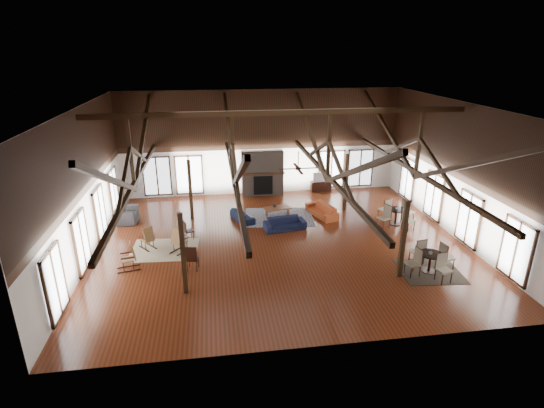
{
  "coord_description": "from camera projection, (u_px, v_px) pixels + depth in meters",
  "views": [
    {
      "loc": [
        -2.83,
        -16.86,
        8.28
      ],
      "look_at": [
        -0.25,
        1.0,
        1.5
      ],
      "focal_mm": 28.0,
      "sensor_mm": 36.0,
      "label": 1
    }
  ],
  "objects": [
    {
      "name": "sofa_navy_front",
      "position": [
        285.0,
        224.0,
        20.22
      ],
      "size": [
        2.07,
        1.06,
        0.58
      ],
      "primitive_type": "imported",
      "rotation": [
        0.0,
        0.0,
        0.15
      ],
      "color": "#121833",
      "rests_on": "floor"
    },
    {
      "name": "armchair",
      "position": [
        126.0,
        215.0,
        20.96
      ],
      "size": [
        1.21,
        1.08,
        0.75
      ],
      "primitive_type": "imported",
      "rotation": [
        0.0,
        0.0,
        1.51
      ],
      "color": "#2F3032",
      "rests_on": "floor"
    },
    {
      "name": "ceiling",
      "position": [
        282.0,
        106.0,
        16.8
      ],
      "size": [
        16.0,
        14.0,
        0.02
      ],
      "primitive_type": "cube",
      "color": "black",
      "rests_on": "wall_back"
    },
    {
      "name": "roof_truss",
      "position": [
        282.0,
        155.0,
        17.5
      ],
      "size": [
        15.6,
        14.07,
        3.14
      ],
      "color": "#30200D",
      "rests_on": "wall_back"
    },
    {
      "name": "sofa_navy_left",
      "position": [
        242.0,
        216.0,
        21.27
      ],
      "size": [
        1.83,
        1.2,
        0.5
      ],
      "primitive_type": "imported",
      "rotation": [
        0.0,
        0.0,
        1.91
      ],
      "color": "black",
      "rests_on": "floor"
    },
    {
      "name": "wall_left",
      "position": [
        82.0,
        187.0,
        16.79
      ],
      "size": [
        0.02,
        14.0,
        6.0
      ],
      "primitive_type": "cube",
      "color": "white",
      "rests_on": "floor"
    },
    {
      "name": "sofa_orange",
      "position": [
        322.0,
        210.0,
        21.84
      ],
      "size": [
        2.2,
        1.39,
        0.6
      ],
      "primitive_type": "imported",
      "rotation": [
        0.0,
        0.0,
        -1.26
      ],
      "color": "#B24A22",
      "rests_on": "floor"
    },
    {
      "name": "floor",
      "position": [
        281.0,
        243.0,
        18.91
      ],
      "size": [
        16.0,
        16.0,
        0.0
      ],
      "primitive_type": "plane",
      "color": "maroon",
      "rests_on": "ground"
    },
    {
      "name": "rocking_chair_a",
      "position": [
        148.0,
        239.0,
        18.21
      ],
      "size": [
        0.82,
        0.88,
        1.02
      ],
      "rotation": [
        0.0,
        0.0,
        0.66
      ],
      "color": "brown",
      "rests_on": "floor"
    },
    {
      "name": "rug_dark",
      "position": [
        430.0,
        271.0,
        16.55
      ],
      "size": [
        2.47,
        2.28,
        0.01
      ],
      "primitive_type": "cube",
      "rotation": [
        0.0,
        0.0,
        -0.09
      ],
      "color": "black",
      "rests_on": "floor"
    },
    {
      "name": "rocking_chair_c",
      "position": [
        130.0,
        257.0,
        16.54
      ],
      "size": [
        0.95,
        0.64,
        1.12
      ],
      "rotation": [
        0.0,
        0.0,
        1.79
      ],
      "color": "brown",
      "rests_on": "floor"
    },
    {
      "name": "post_grid",
      "position": [
        281.0,
        211.0,
        18.38
      ],
      "size": [
        8.16,
        7.16,
        3.05
      ],
      "color": "#30200D",
      "rests_on": "floor"
    },
    {
      "name": "cafe_table_far",
      "position": [
        396.0,
        214.0,
        20.7
      ],
      "size": [
        2.15,
        2.15,
        1.11
      ],
      "rotation": [
        0.0,
        0.0,
        0.38
      ],
      "color": "black",
      "rests_on": "floor"
    },
    {
      "name": "side_chair_a",
      "position": [
        187.0,
        229.0,
        19.07
      ],
      "size": [
        0.49,
        0.49,
        0.89
      ],
      "rotation": [
        0.0,
        0.0,
        -1.21
      ],
      "color": "black",
      "rests_on": "floor"
    },
    {
      "name": "side_chair_b",
      "position": [
        192.0,
        257.0,
        16.36
      ],
      "size": [
        0.53,
        0.53,
        1.07
      ],
      "rotation": [
        0.0,
        0.0,
        -0.18
      ],
      "color": "black",
      "rests_on": "floor"
    },
    {
      "name": "cafe_table_near",
      "position": [
        430.0,
        259.0,
        16.33
      ],
      "size": [
        2.13,
        2.13,
        1.09
      ],
      "rotation": [
        0.0,
        0.0,
        0.19
      ],
      "color": "black",
      "rests_on": "floor"
    },
    {
      "name": "rug_navy",
      "position": [
        279.0,
        217.0,
        21.75
      ],
      "size": [
        3.69,
        2.93,
        0.01
      ],
      "primitive_type": "cube",
      "rotation": [
        0.0,
        0.0,
        -0.11
      ],
      "color": "#171C42",
      "rests_on": "floor"
    },
    {
      "name": "rocking_chair_b",
      "position": [
        178.0,
        241.0,
        17.89
      ],
      "size": [
        0.91,
        0.96,
        1.12
      ],
      "rotation": [
        0.0,
        0.0,
        -0.7
      ],
      "color": "brown",
      "rests_on": "floor"
    },
    {
      "name": "ceiling_fan",
      "position": [
        298.0,
        168.0,
        16.74
      ],
      "size": [
        1.6,
        1.6,
        0.75
      ],
      "color": "black",
      "rests_on": "roof_truss"
    },
    {
      "name": "vase",
      "position": [
        274.0,
        205.0,
        21.66
      ],
      "size": [
        0.2,
        0.2,
        0.19
      ],
      "primitive_type": "imported",
      "rotation": [
        0.0,
        0.0,
        -0.15
      ],
      "color": "#B2B2B2",
      "rests_on": "coffee_table"
    },
    {
      "name": "wall_right",
      "position": [
        458.0,
        171.0,
        18.93
      ],
      "size": [
        0.02,
        14.0,
        6.0
      ],
      "primitive_type": "cube",
      "color": "white",
      "rests_on": "floor"
    },
    {
      "name": "rug_tan",
      "position": [
        165.0,
        250.0,
        18.28
      ],
      "size": [
        2.97,
        2.4,
        0.01
      ],
      "primitive_type": "cube",
      "rotation": [
        0.0,
        0.0,
        -0.07
      ],
      "color": "tan",
      "rests_on": "floor"
    },
    {
      "name": "television",
      "position": [
        321.0,
        177.0,
        25.32
      ],
      "size": [
        1.05,
        0.24,
        0.6
      ],
      "primitive_type": "imported",
      "rotation": [
        0.0,
        0.0,
        0.1
      ],
      "color": "#B2B2B2",
      "rests_on": "tv_console"
    },
    {
      "name": "coffee_table",
      "position": [
        277.0,
        208.0,
        21.65
      ],
      "size": [
        1.45,
        0.99,
        0.51
      ],
      "rotation": [
        0.0,
        0.0,
        0.27
      ],
      "color": "brown",
      "rests_on": "floor"
    },
    {
      "name": "wall_front",
      "position": [
        324.0,
        255.0,
        11.37
      ],
      "size": [
        16.0,
        0.02,
        6.0
      ],
      "primitive_type": "cube",
      "color": "white",
      "rests_on": "floor"
    },
    {
      "name": "tv_console",
      "position": [
        321.0,
        186.0,
        25.54
      ],
      "size": [
        1.21,
        0.45,
        0.6
      ],
      "primitive_type": "cube",
      "color": "black",
      "rests_on": "floor"
    },
    {
      "name": "fireplace",
      "position": [
        262.0,
        173.0,
        24.64
      ],
      "size": [
        2.5,
        0.69,
        2.6
      ],
      "color": "#62564B",
      "rests_on": "floor"
    },
    {
      "name": "cup_near",
      "position": [
        431.0,
        253.0,
        16.16
      ],
      "size": [
        0.15,
        0.15,
        0.1
      ],
      "primitive_type": "imported",
      "rotation": [
        0.0,
        0.0,
        0.25
      ],
      "color": "#B2B2B2",
      "rests_on": "cafe_table_near"
    },
    {
      "name": "side_table_lamp",
      "position": [
        121.0,
        210.0,
        21.62
      ],
      "size": [
        0.41,
        0.41,
        1.05
      ],
      "color": "black",
      "rests_on": "floor"
    },
    {
      "name": "cup_far",
      "position": [
        397.0,
        208.0,
        20.55
      ],
      "size": [
        0.13,
        0.13,
        0.1
      ],
      "primitive_type": "imported",
      "rotation": [
        0.0,
        0.0,
        0.05
      ],
      "color": "#B2B2B2",
      "rests_on": "cafe_table_far"
    },
    {
      "name": "wall_back",
      "position": [
        261.0,
        143.0,
        24.34
      ],
      "size": [
        16.0,
        0.02,
        6.0
      ],
      "primitive_type": "cube",
      "color": "white",
      "rests_on": "floor"
    }
  ]
}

